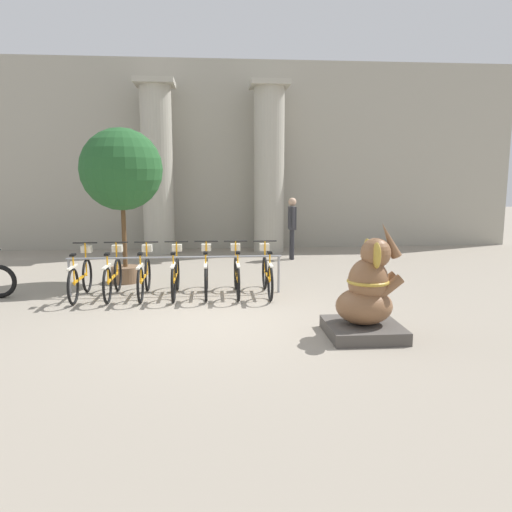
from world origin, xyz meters
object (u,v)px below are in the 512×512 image
(bicycle_2, at_px, (144,276))
(person_pedestrian, at_px, (292,222))
(potted_tree, at_px, (122,172))
(bicycle_1, at_px, (113,276))
(bicycle_6, at_px, (267,274))
(elephant_statue, at_px, (367,298))
(bicycle_5, at_px, (237,274))
(bicycle_3, at_px, (176,275))
(bicycle_4, at_px, (206,275))
(bicycle_0, at_px, (81,277))

(bicycle_2, relative_size, person_pedestrian, 0.99)
(bicycle_2, relative_size, potted_tree, 0.51)
(bicycle_1, xyz_separation_m, potted_tree, (0.00, 1.38, 2.02))
(bicycle_2, relative_size, bicycle_6, 1.00)
(elephant_statue, bearing_deg, person_pedestrian, 90.06)
(person_pedestrian, bearing_deg, bicycle_1, -134.95)
(bicycle_1, xyz_separation_m, bicycle_2, (0.60, -0.02, 0.00))
(bicycle_6, bearing_deg, bicycle_1, 178.93)
(bicycle_1, distance_m, bicycle_5, 2.42)
(bicycle_3, height_order, bicycle_6, same)
(bicycle_4, bearing_deg, potted_tree, 142.88)
(bicycle_0, xyz_separation_m, bicycle_4, (2.42, 0.04, 0.00))
(bicycle_1, bearing_deg, potted_tree, 89.93)
(bicycle_3, bearing_deg, person_pedestrian, 54.63)
(bicycle_0, distance_m, bicycle_1, 0.61)
(bicycle_1, bearing_deg, bicycle_3, -0.01)
(bicycle_3, bearing_deg, bicycle_2, -178.34)
(bicycle_3, bearing_deg, bicycle_6, -1.78)
(bicycle_1, xyz_separation_m, elephant_statue, (4.20, -2.81, 0.16))
(bicycle_4, distance_m, bicycle_5, 0.61)
(bicycle_0, height_order, person_pedestrian, person_pedestrian)
(bicycle_0, bearing_deg, elephant_statue, -30.02)
(bicycle_6, distance_m, elephant_statue, 3.00)
(bicycle_1, distance_m, potted_tree, 2.45)
(bicycle_0, height_order, bicycle_5, same)
(elephant_statue, xyz_separation_m, person_pedestrian, (-0.01, 7.01, 0.48))
(bicycle_1, relative_size, bicycle_2, 1.00)
(bicycle_0, height_order, potted_tree, potted_tree)
(bicycle_6, relative_size, elephant_statue, 1.01)
(bicycle_3, relative_size, person_pedestrian, 0.99)
(bicycle_3, bearing_deg, bicycle_5, -0.74)
(bicycle_1, distance_m, bicycle_3, 1.21)
(bicycle_0, bearing_deg, bicycle_4, 0.96)
(potted_tree, bearing_deg, bicycle_4, -37.12)
(elephant_statue, height_order, person_pedestrian, person_pedestrian)
(bicycle_2, height_order, person_pedestrian, person_pedestrian)
(bicycle_5, bearing_deg, person_pedestrian, 67.21)
(bicycle_2, height_order, elephant_statue, elephant_statue)
(bicycle_2, bearing_deg, bicycle_5, 0.06)
(bicycle_3, distance_m, potted_tree, 2.73)
(person_pedestrian, bearing_deg, bicycle_2, -130.38)
(bicycle_1, height_order, bicycle_6, same)
(bicycle_5, bearing_deg, bicycle_4, 177.90)
(bicycle_4, distance_m, potted_tree, 3.04)
(bicycle_2, distance_m, person_pedestrian, 5.57)
(bicycle_3, bearing_deg, bicycle_4, 0.62)
(bicycle_4, relative_size, bicycle_5, 1.00)
(bicycle_0, relative_size, person_pedestrian, 0.99)
(bicycle_3, xyz_separation_m, elephant_statue, (2.99, -2.81, 0.16))
(elephant_statue, xyz_separation_m, potted_tree, (-4.20, 4.19, 1.86))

